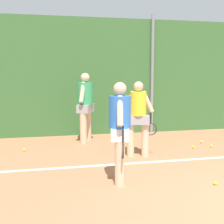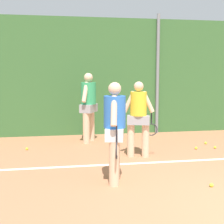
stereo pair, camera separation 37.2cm
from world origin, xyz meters
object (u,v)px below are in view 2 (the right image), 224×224
at_px(tennis_ball_4, 215,147).
at_px(tennis_ball_6, 27,149).
at_px(player_midcourt, 139,115).
at_px(tennis_ball_5, 206,143).
at_px(player_backcourt_far, 89,104).
at_px(tennis_ball_2, 211,185).
at_px(player_foreground_near, 115,127).
at_px(tennis_ball_0, 196,148).

height_order(tennis_ball_4, tennis_ball_6, same).
height_order(player_midcourt, tennis_ball_5, player_midcourt).
distance_m(tennis_ball_4, tennis_ball_5, 0.49).
relative_size(player_backcourt_far, tennis_ball_4, 28.57).
bearing_deg(tennis_ball_2, player_foreground_near, 161.89).
xyz_separation_m(player_midcourt, tennis_ball_6, (-2.56, 1.03, -0.92)).
height_order(tennis_ball_0, tennis_ball_6, same).
distance_m(player_foreground_near, tennis_ball_0, 3.25).
xyz_separation_m(player_midcourt, tennis_ball_2, (0.73, -2.07, -0.92)).
height_order(tennis_ball_5, tennis_ball_6, same).
distance_m(player_backcourt_far, tennis_ball_5, 3.31).
bearing_deg(tennis_ball_6, tennis_ball_5, -1.71).
bearing_deg(tennis_ball_6, player_foreground_near, -56.22).
xyz_separation_m(tennis_ball_4, tennis_ball_6, (-4.65, 0.63, 0.00)).
height_order(player_backcourt_far, tennis_ball_5, player_backcourt_far).
bearing_deg(player_foreground_near, player_midcourt, 165.65).
bearing_deg(tennis_ball_4, tennis_ball_2, -118.91).
xyz_separation_m(tennis_ball_0, tennis_ball_2, (-0.86, -2.47, 0.00)).
bearing_deg(tennis_ball_5, tennis_ball_2, -114.58).
relative_size(player_foreground_near, tennis_ball_0, 26.34).
bearing_deg(tennis_ball_4, tennis_ball_5, 90.98).
bearing_deg(tennis_ball_4, tennis_ball_0, 179.38).
distance_m(player_backcourt_far, tennis_ball_4, 3.48).
bearing_deg(player_midcourt, tennis_ball_0, 29.47).
height_order(player_backcourt_far, tennis_ball_0, player_backcourt_far).
xyz_separation_m(player_backcourt_far, tennis_ball_2, (1.69, -3.78, -1.03)).
height_order(tennis_ball_2, tennis_ball_4, same).
bearing_deg(tennis_ball_5, player_midcourt, -156.75).
relative_size(player_foreground_near, player_backcourt_far, 0.92).
xyz_separation_m(player_midcourt, tennis_ball_5, (2.08, 0.90, -0.92)).
relative_size(player_foreground_near, player_midcourt, 1.02).
bearing_deg(player_midcourt, tennis_ball_2, -55.52).
height_order(player_midcourt, tennis_ball_2, player_midcourt).
xyz_separation_m(tennis_ball_2, tennis_ball_5, (1.35, 2.96, 0.00)).
bearing_deg(tennis_ball_0, tennis_ball_2, -109.13).
bearing_deg(tennis_ball_6, tennis_ball_4, -7.74).
relative_size(player_foreground_near, tennis_ball_6, 26.34).
distance_m(tennis_ball_4, tennis_ball_6, 4.69).
bearing_deg(player_foreground_near, tennis_ball_6, -132.75).
relative_size(tennis_ball_2, tennis_ball_4, 1.00).
relative_size(player_midcourt, tennis_ball_0, 25.78).
xyz_separation_m(tennis_ball_2, tennis_ball_6, (-3.29, 3.10, 0.00)).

